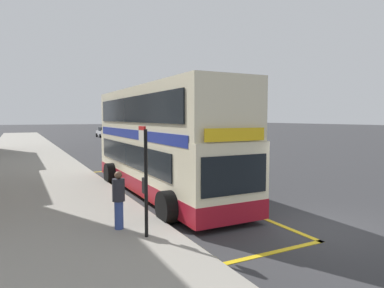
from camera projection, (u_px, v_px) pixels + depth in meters
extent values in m
plane|color=#333335|center=(95.00, 146.00, 38.01)|extent=(260.00, 260.00, 0.00)
cube|color=gray|center=(25.00, 148.00, 34.80)|extent=(6.00, 76.00, 0.14)
cube|color=beige|center=(160.00, 161.00, 14.25)|extent=(2.43, 10.95, 2.30)
cube|color=beige|center=(160.00, 111.00, 14.09)|extent=(2.41, 10.73, 1.90)
cube|color=maroon|center=(160.00, 181.00, 14.32)|extent=(2.45, 10.97, 0.60)
cube|color=navy|center=(160.00, 134.00, 14.16)|extent=(2.46, 10.07, 0.36)
cube|color=black|center=(129.00, 155.00, 14.02)|extent=(0.04, 8.76, 0.90)
cube|color=black|center=(131.00, 110.00, 13.52)|extent=(0.04, 9.63, 1.00)
cube|color=black|center=(235.00, 175.00, 9.37)|extent=(2.14, 0.04, 1.10)
cube|color=yellow|center=(235.00, 135.00, 9.28)|extent=(1.94, 0.04, 0.36)
cylinder|color=black|center=(169.00, 207.00, 10.23)|extent=(0.56, 1.00, 1.00)
cylinder|color=black|center=(241.00, 198.00, 11.43)|extent=(0.56, 1.00, 1.00)
cylinder|color=black|center=(112.00, 173.00, 16.39)|extent=(0.56, 1.00, 1.00)
cylinder|color=black|center=(162.00, 170.00, 17.58)|extent=(0.56, 1.00, 1.00)
cube|color=gold|center=(127.00, 197.00, 13.58)|extent=(0.16, 14.18, 0.01)
cube|color=gold|center=(194.00, 190.00, 14.95)|extent=(0.16, 14.18, 0.01)
cube|color=gold|center=(275.00, 252.00, 8.05)|extent=(3.16, 0.16, 0.01)
cube|color=gold|center=(118.00, 170.00, 20.47)|extent=(3.16, 0.16, 0.01)
cylinder|color=black|center=(146.00, 184.00, 8.60)|extent=(0.09, 0.09, 2.75)
cube|color=silver|center=(142.00, 136.00, 8.73)|extent=(0.05, 0.42, 0.30)
cube|color=red|center=(142.00, 128.00, 8.72)|extent=(0.05, 0.42, 0.10)
cube|color=black|center=(145.00, 186.00, 8.69)|extent=(0.06, 0.28, 0.40)
cube|color=silver|center=(104.00, 133.00, 55.22)|extent=(1.76, 4.20, 0.72)
cube|color=black|center=(104.00, 129.00, 55.08)|extent=(1.52, 1.90, 0.60)
cylinder|color=black|center=(97.00, 135.00, 55.98)|extent=(0.22, 0.60, 0.60)
cylinder|color=black|center=(108.00, 135.00, 56.83)|extent=(0.22, 0.60, 0.60)
cylinder|color=black|center=(100.00, 136.00, 53.67)|extent=(0.22, 0.60, 0.60)
cylinder|color=black|center=(112.00, 136.00, 54.53)|extent=(0.22, 0.60, 0.60)
cube|color=navy|center=(163.00, 148.00, 27.88)|extent=(1.76, 4.20, 0.72)
cube|color=black|center=(164.00, 140.00, 27.74)|extent=(1.52, 1.90, 0.60)
cylinder|color=black|center=(147.00, 152.00, 28.63)|extent=(0.22, 0.60, 0.60)
cylinder|color=black|center=(168.00, 151.00, 29.49)|extent=(0.22, 0.60, 0.60)
cylinder|color=black|center=(159.00, 155.00, 26.32)|extent=(0.22, 0.60, 0.60)
cylinder|color=black|center=(180.00, 154.00, 27.18)|extent=(0.22, 0.60, 0.60)
cube|color=#196066|center=(126.00, 137.00, 44.69)|extent=(1.76, 4.20, 0.72)
cube|color=black|center=(127.00, 132.00, 44.55)|extent=(1.52, 1.90, 0.60)
cylinder|color=black|center=(117.00, 139.00, 45.45)|extent=(0.22, 0.60, 0.60)
cylinder|color=black|center=(130.00, 139.00, 46.30)|extent=(0.22, 0.60, 0.60)
cylinder|color=black|center=(122.00, 140.00, 43.14)|extent=(0.22, 0.60, 0.60)
cylinder|color=black|center=(136.00, 140.00, 44.00)|extent=(0.22, 0.60, 0.60)
cube|color=maroon|center=(143.00, 140.00, 37.66)|extent=(1.76, 4.20, 0.72)
cube|color=black|center=(143.00, 134.00, 37.52)|extent=(1.52, 1.90, 0.60)
cylinder|color=black|center=(131.00, 143.00, 38.41)|extent=(0.22, 0.60, 0.60)
cylinder|color=black|center=(147.00, 143.00, 39.27)|extent=(0.22, 0.60, 0.60)
cylinder|color=black|center=(138.00, 145.00, 36.11)|extent=(0.22, 0.60, 0.60)
cylinder|color=black|center=(155.00, 144.00, 36.96)|extent=(0.22, 0.60, 0.60)
cylinder|color=#33478C|center=(119.00, 215.00, 9.30)|extent=(0.24, 0.24, 0.77)
cylinder|color=#26262D|center=(119.00, 190.00, 9.24)|extent=(0.34, 0.34, 0.61)
sphere|color=brown|center=(118.00, 175.00, 9.21)|extent=(0.21, 0.21, 0.21)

